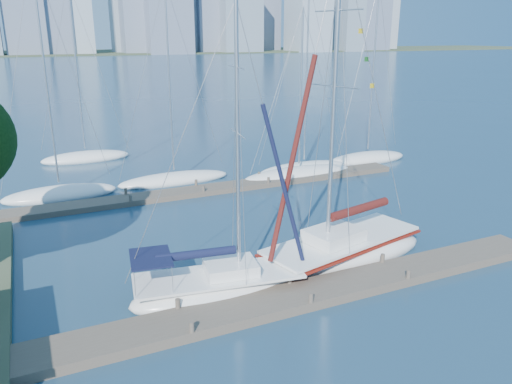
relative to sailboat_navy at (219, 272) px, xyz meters
name	(u,v)px	position (x,y,z in m)	size (l,w,h in m)	color
ground	(300,301)	(2.88, -1.97, -1.02)	(700.00, 700.00, 0.00)	#173249
near_dock	(300,296)	(2.88, -1.97, -0.82)	(26.00, 2.00, 0.40)	brown
far_dock	(213,189)	(4.88, 14.03, -0.84)	(30.00, 1.80, 0.36)	brown
far_shore	(35,54)	(2.88, 318.03, -1.02)	(800.00, 100.00, 1.50)	#38472D
sailboat_navy	(219,272)	(0.00, 0.00, 0.00)	(8.02, 3.63, 12.49)	white
sailboat_maroon	(342,237)	(6.84, 0.79, 0.12)	(9.69, 5.00, 15.30)	white
bg_boat_0	(60,193)	(-5.16, 17.07, -0.70)	(7.90, 4.73, 15.98)	white
bg_boat_2	(174,179)	(3.00, 17.42, -0.75)	(8.74, 3.70, 14.63)	white
bg_boat_3	(299,174)	(12.27, 14.75, -0.75)	(9.69, 4.31, 12.98)	white
bg_boat_4	(304,168)	(13.53, 16.13, -0.74)	(8.05, 2.76, 14.81)	white
bg_boat_5	(367,158)	(20.29, 16.66, -0.71)	(8.09, 4.16, 15.24)	white
bg_boat_6	(86,157)	(-2.24, 27.46, -0.71)	(7.94, 4.93, 15.32)	white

